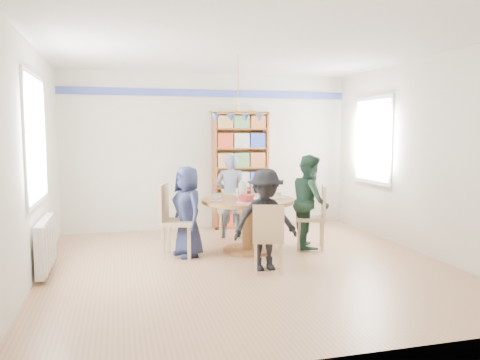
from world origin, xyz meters
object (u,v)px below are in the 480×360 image
object	(u,v)px
dining_table	(248,212)
person_left	(188,211)
person_right	(310,201)
chair_far	(233,205)
person_near	(265,220)
chair_left	(172,217)
chair_right	(316,214)
chair_near	(268,235)
radiator	(46,244)
person_far	(231,196)
bookshelf	(240,171)

from	to	relation	value
dining_table	person_left	world-z (taller)	person_left
person_left	person_right	distance (m)	1.80
chair_far	person_near	size ratio (longest dim) A/B	0.73
chair_left	chair_right	distance (m)	2.07
chair_near	person_right	world-z (taller)	person_right
radiator	chair_right	distance (m)	3.64
chair_near	person_far	distance (m)	1.95
chair_right	chair_far	distance (m)	1.47
radiator	chair_near	size ratio (longest dim) A/B	1.20
person_far	bookshelf	bearing A→B (deg)	-96.82
person_right	person_near	size ratio (longest dim) A/B	1.10
chair_far	person_far	bearing A→B (deg)	-116.05
radiator	chair_left	bearing A→B (deg)	14.68
chair_left	chair_far	world-z (taller)	chair_left
person_near	bookshelf	distance (m)	2.61
dining_table	person_right	bearing A→B (deg)	0.11
chair_left	chair_near	bearing A→B (deg)	-45.67
dining_table	person_near	xyz separation A→B (m)	(-0.03, -0.91, 0.06)
person_left	person_near	distance (m)	1.20
person_left	person_right	size ratio (longest dim) A/B	0.90
radiator	person_left	bearing A→B (deg)	11.50
chair_left	dining_table	bearing A→B (deg)	-0.43
dining_table	chair_left	distance (m)	1.06
chair_near	person_left	bearing A→B (deg)	129.50
chair_left	chair_right	xyz separation A→B (m)	(2.07, -0.07, -0.04)
chair_right	person_far	distance (m)	1.43
chair_right	person_left	distance (m)	1.87
chair_near	person_right	size ratio (longest dim) A/B	0.61
chair_far	bookshelf	xyz separation A→B (m)	(0.28, 0.60, 0.50)
chair_right	chair_near	world-z (taller)	chair_right
bookshelf	person_near	bearing A→B (deg)	-97.81
chair_right	person_far	bearing A→B (deg)	137.48
dining_table	chair_far	distance (m)	1.04
radiator	person_far	bearing A→B (deg)	26.72
dining_table	bookshelf	bearing A→B (deg)	78.95
person_left	chair_near	bearing A→B (deg)	20.68
chair_right	dining_table	bearing A→B (deg)	176.74
person_right	bookshelf	xyz separation A→B (m)	(-0.62, 1.64, 0.32)
person_left	person_near	bearing A→B (deg)	24.62
person_left	person_near	xyz separation A→B (m)	(0.83, -0.87, 0.01)
chair_right	person_near	world-z (taller)	person_near
person_left	bookshelf	distance (m)	2.09
radiator	person_far	distance (m)	2.90
chair_left	person_right	size ratio (longest dim) A/B	0.73
chair_left	person_near	distance (m)	1.38
chair_near	person_left	world-z (taller)	person_left
person_left	person_right	xyz separation A→B (m)	(1.80, 0.04, 0.07)
dining_table	person_left	bearing A→B (deg)	-177.20
chair_near	radiator	bearing A→B (deg)	165.99
chair_right	radiator	bearing A→B (deg)	-174.63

